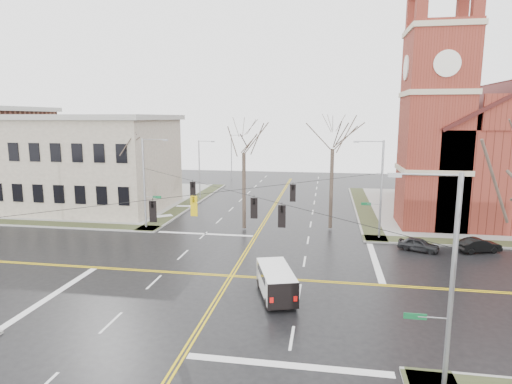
% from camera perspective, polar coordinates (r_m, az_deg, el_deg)
% --- Properties ---
extents(ground, '(120.00, 120.00, 0.00)m').
position_cam_1_polar(ground, '(31.19, -3.31, -11.11)').
color(ground, black).
rests_on(ground, ground).
extents(sidewalks, '(80.00, 80.00, 0.17)m').
position_cam_1_polar(sidewalks, '(31.16, -3.31, -10.97)').
color(sidewalks, gray).
rests_on(sidewalks, ground).
extents(road_markings, '(100.00, 100.00, 0.01)m').
position_cam_1_polar(road_markings, '(31.19, -3.31, -11.10)').
color(road_markings, gold).
rests_on(road_markings, ground).
extents(church, '(24.28, 27.48, 27.50)m').
position_cam_1_polar(church, '(56.26, 28.55, 5.92)').
color(church, maroon).
rests_on(church, ground).
extents(civic_building_a, '(18.00, 14.00, 11.00)m').
position_cam_1_polar(civic_building_a, '(56.45, -20.98, 3.48)').
color(civic_building_a, gray).
rests_on(civic_building_a, ground).
extents(signal_pole_ne, '(2.75, 0.22, 9.00)m').
position_cam_1_polar(signal_pole_ne, '(40.64, 16.14, 0.70)').
color(signal_pole_ne, gray).
rests_on(signal_pole_ne, ground).
extents(signal_pole_nw, '(2.75, 0.22, 9.00)m').
position_cam_1_polar(signal_pole_nw, '(44.13, -14.49, 1.48)').
color(signal_pole_nw, gray).
rests_on(signal_pole_nw, ground).
extents(signal_pole_se, '(2.75, 0.22, 9.00)m').
position_cam_1_polar(signal_pole_se, '(18.61, 24.20, -10.54)').
color(signal_pole_se, gray).
rests_on(signal_pole_se, ground).
extents(span_wires, '(23.02, 23.02, 0.03)m').
position_cam_1_polar(span_wires, '(29.54, -3.43, 0.19)').
color(span_wires, black).
rests_on(span_wires, ground).
extents(traffic_signals, '(8.21, 8.26, 1.30)m').
position_cam_1_polar(traffic_signals, '(29.04, -3.71, -1.48)').
color(traffic_signals, black).
rests_on(traffic_signals, ground).
extents(streetlight_north_a, '(2.30, 0.20, 8.00)m').
position_cam_1_polar(streetlight_north_a, '(59.32, -7.43, 3.33)').
color(streetlight_north_a, gray).
rests_on(streetlight_north_a, ground).
extents(streetlight_north_b, '(2.30, 0.20, 8.00)m').
position_cam_1_polar(streetlight_north_b, '(78.57, -3.20, 5.00)').
color(streetlight_north_b, gray).
rests_on(streetlight_north_b, ground).
extents(cargo_van, '(3.20, 5.13, 1.83)m').
position_cam_1_polar(cargo_van, '(27.58, 2.61, -11.57)').
color(cargo_van, white).
rests_on(cargo_van, ground).
extents(parked_car_a, '(3.59, 2.47, 1.13)m').
position_cam_1_polar(parked_car_a, '(38.99, 20.86, -6.55)').
color(parked_car_a, black).
rests_on(parked_car_a, ground).
extents(parked_car_b, '(3.83, 2.37, 1.19)m').
position_cam_1_polar(parked_car_b, '(40.71, 27.56, -6.31)').
color(parked_car_b, black).
rests_on(parked_car_b, ground).
extents(tree_nw_far, '(4.00, 4.00, 11.01)m').
position_cam_1_polar(tree_nw_far, '(46.98, -17.59, 5.54)').
color(tree_nw_far, '#3C3026').
rests_on(tree_nw_far, ground).
extents(tree_nw_near, '(4.00, 4.00, 11.41)m').
position_cam_1_polar(tree_nw_near, '(42.10, -1.64, 5.93)').
color(tree_nw_near, '#3C3026').
rests_on(tree_nw_near, ground).
extents(tree_ne, '(4.00, 4.00, 11.98)m').
position_cam_1_polar(tree_ne, '(42.73, 10.19, 6.38)').
color(tree_ne, '#3C3026').
rests_on(tree_ne, ground).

